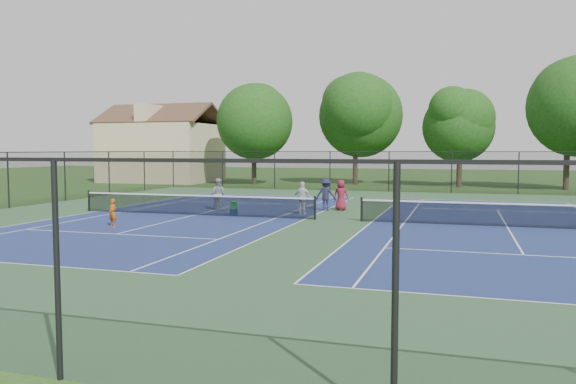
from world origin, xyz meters
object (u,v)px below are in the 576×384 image
(tree_back_b, at_px, (356,111))
(ball_hopper, at_px, (234,205))
(bystander_b, at_px, (326,195))
(instructor, at_px, (218,194))
(tree_back_a, at_px, (254,118))
(tree_back_c, at_px, (460,122))
(bystander_a, at_px, (303,198))
(clapboard_house, at_px, (162,150))
(bystander_c, at_px, (341,195))
(tree_back_d, at_px, (569,102))
(ball_crate, at_px, (234,212))
(child_player, at_px, (113,213))

(tree_back_b, distance_m, ball_hopper, 26.33)
(bystander_b, bearing_deg, instructor, 17.71)
(ball_hopper, bearing_deg, tree_back_a, 108.45)
(tree_back_a, relative_size, tree_back_c, 1.09)
(tree_back_a, bearing_deg, bystander_a, -63.90)
(clapboard_house, height_order, bystander_b, clapboard_house)
(bystander_c, bearing_deg, clapboard_house, -39.94)
(bystander_a, bearing_deg, tree_back_d, -120.60)
(clapboard_house, bearing_deg, ball_crate, -54.00)
(tree_back_b, xyz_separation_m, ball_hopper, (-1.13, -25.59, -6.09))
(child_player, bearing_deg, tree_back_b, 101.71)
(ball_hopper, bearing_deg, child_player, -122.31)
(tree_back_a, xyz_separation_m, ball_hopper, (7.87, -23.59, -5.54))
(tree_back_d, bearing_deg, bystander_a, -124.33)
(tree_back_b, bearing_deg, child_player, -98.05)
(clapboard_house, bearing_deg, ball_hopper, -54.00)
(tree_back_d, bearing_deg, tree_back_c, 172.87)
(bystander_a, relative_size, ball_crate, 4.52)
(child_player, height_order, ball_hopper, child_player)
(instructor, xyz_separation_m, bystander_c, (6.12, 1.76, -0.03))
(ball_crate, bearing_deg, ball_hopper, 0.00)
(child_player, distance_m, ball_crate, 6.01)
(instructor, bearing_deg, clapboard_house, -56.13)
(tree_back_d, bearing_deg, ball_crate, -127.54)
(tree_back_a, bearing_deg, ball_crate, -71.55)
(tree_back_c, relative_size, tree_back_d, 0.81)
(ball_crate, bearing_deg, tree_back_b, 87.47)
(child_player, height_order, bystander_a, bystander_a)
(tree_back_c, bearing_deg, instructor, -117.69)
(tree_back_b, relative_size, tree_back_d, 0.97)
(tree_back_c, xyz_separation_m, tree_back_d, (8.00, -1.00, 1.34))
(bystander_c, relative_size, ball_crate, 4.50)
(clapboard_house, relative_size, bystander_a, 6.77)
(tree_back_b, height_order, ball_crate, tree_back_b)
(tree_back_d, xyz_separation_m, ball_hopper, (-18.13, -23.59, -6.32))
(ball_hopper, bearing_deg, bystander_a, 25.47)
(instructor, distance_m, bystander_c, 6.37)
(ball_hopper, bearing_deg, tree_back_d, 52.46)
(tree_back_a, distance_m, instructor, 23.05)
(tree_back_d, bearing_deg, tree_back_b, 173.29)
(instructor, relative_size, bystander_a, 1.04)
(bystander_a, relative_size, bystander_c, 1.00)
(ball_crate, bearing_deg, clapboard_house, 126.00)
(tree_back_d, distance_m, child_player, 36.28)
(tree_back_d, distance_m, instructor, 29.95)
(bystander_c, bearing_deg, bystander_b, 26.17)
(tree_back_c, bearing_deg, bystander_a, -107.12)
(tree_back_a, distance_m, ball_crate, 25.56)
(child_player, relative_size, ball_crate, 3.25)
(tree_back_d, bearing_deg, bystander_c, -124.70)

